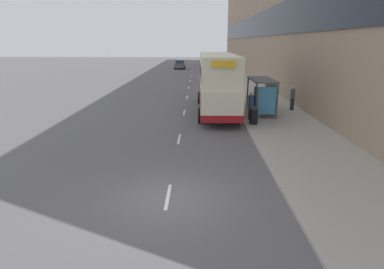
{
  "coord_description": "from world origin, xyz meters",
  "views": [
    {
      "loc": [
        1.0,
        -10.66,
        5.18
      ],
      "look_at": [
        0.52,
        19.33,
        -2.98
      ],
      "focal_mm": 32.0,
      "sensor_mm": 36.0,
      "label": 1
    }
  ],
  "objects_px": {
    "double_decker_bus_near": "(217,82)",
    "pedestrian_at_shelter": "(251,105)",
    "litter_bin": "(254,116)",
    "pedestrian_2": "(256,95)",
    "bus_shelter": "(265,90)",
    "pedestrian_1": "(292,98)",
    "car_0": "(180,64)"
  },
  "relations": [
    {
      "from": "pedestrian_at_shelter",
      "to": "bus_shelter",
      "type": "bearing_deg",
      "value": 54.55
    },
    {
      "from": "litter_bin",
      "to": "pedestrian_2",
      "type": "bearing_deg",
      "value": 79.52
    },
    {
      "from": "bus_shelter",
      "to": "litter_bin",
      "type": "xyz_separation_m",
      "value": [
        -1.22,
        -3.02,
        -1.21
      ]
    },
    {
      "from": "double_decker_bus_near",
      "to": "car_0",
      "type": "height_order",
      "value": "double_decker_bus_near"
    },
    {
      "from": "pedestrian_1",
      "to": "litter_bin",
      "type": "relative_size",
      "value": 1.73
    },
    {
      "from": "double_decker_bus_near",
      "to": "pedestrian_at_shelter",
      "type": "xyz_separation_m",
      "value": [
        2.09,
        -3.08,
        -1.19
      ]
    },
    {
      "from": "bus_shelter",
      "to": "pedestrian_2",
      "type": "xyz_separation_m",
      "value": [
        -0.06,
        3.24,
        -0.84
      ]
    },
    {
      "from": "double_decker_bus_near",
      "to": "litter_bin",
      "type": "height_order",
      "value": "double_decker_bus_near"
    },
    {
      "from": "pedestrian_at_shelter",
      "to": "pedestrian_2",
      "type": "height_order",
      "value": "pedestrian_at_shelter"
    },
    {
      "from": "double_decker_bus_near",
      "to": "pedestrian_2",
      "type": "bearing_deg",
      "value": 29.98
    },
    {
      "from": "double_decker_bus_near",
      "to": "pedestrian_2",
      "type": "height_order",
      "value": "double_decker_bus_near"
    },
    {
      "from": "pedestrian_2",
      "to": "litter_bin",
      "type": "distance_m",
      "value": 6.38
    },
    {
      "from": "bus_shelter",
      "to": "double_decker_bus_near",
      "type": "relative_size",
      "value": 0.36
    },
    {
      "from": "pedestrian_1",
      "to": "double_decker_bus_near",
      "type": "bearing_deg",
      "value": -177.63
    },
    {
      "from": "pedestrian_at_shelter",
      "to": "pedestrian_1",
      "type": "xyz_separation_m",
      "value": [
        3.64,
        3.31,
        -0.03
      ]
    },
    {
      "from": "bus_shelter",
      "to": "double_decker_bus_near",
      "type": "bearing_deg",
      "value": 157.35
    },
    {
      "from": "bus_shelter",
      "to": "double_decker_bus_near",
      "type": "xyz_separation_m",
      "value": [
        -3.3,
        1.38,
        0.41
      ]
    },
    {
      "from": "double_decker_bus_near",
      "to": "pedestrian_1",
      "type": "height_order",
      "value": "double_decker_bus_near"
    },
    {
      "from": "bus_shelter",
      "to": "pedestrian_2",
      "type": "bearing_deg",
      "value": 91.11
    },
    {
      "from": "double_decker_bus_near",
      "to": "pedestrian_2",
      "type": "xyz_separation_m",
      "value": [
        3.23,
        1.87,
        -1.25
      ]
    },
    {
      "from": "pedestrian_at_shelter",
      "to": "litter_bin",
      "type": "xyz_separation_m",
      "value": [
        -0.01,
        -1.32,
        -0.42
      ]
    },
    {
      "from": "double_decker_bus_near",
      "to": "car_0",
      "type": "xyz_separation_m",
      "value": [
        -4.98,
        42.87,
        -1.44
      ]
    },
    {
      "from": "bus_shelter",
      "to": "pedestrian_1",
      "type": "relative_size",
      "value": 2.32
    },
    {
      "from": "car_0",
      "to": "double_decker_bus_near",
      "type": "bearing_deg",
      "value": 96.62
    },
    {
      "from": "pedestrian_at_shelter",
      "to": "pedestrian_1",
      "type": "distance_m",
      "value": 4.92
    },
    {
      "from": "bus_shelter",
      "to": "pedestrian_at_shelter",
      "type": "bearing_deg",
      "value": -125.45
    },
    {
      "from": "double_decker_bus_near",
      "to": "litter_bin",
      "type": "distance_m",
      "value": 5.13
    },
    {
      "from": "litter_bin",
      "to": "bus_shelter",
      "type": "bearing_deg",
      "value": 67.99
    },
    {
      "from": "pedestrian_at_shelter",
      "to": "litter_bin",
      "type": "height_order",
      "value": "pedestrian_at_shelter"
    },
    {
      "from": "double_decker_bus_near",
      "to": "pedestrian_at_shelter",
      "type": "relative_size",
      "value": 6.19
    },
    {
      "from": "pedestrian_2",
      "to": "double_decker_bus_near",
      "type": "bearing_deg",
      "value": -150.02
    },
    {
      "from": "pedestrian_1",
      "to": "litter_bin",
      "type": "bearing_deg",
      "value": -128.2
    }
  ]
}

